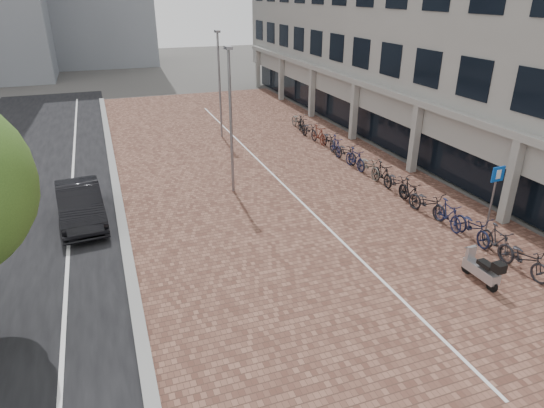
% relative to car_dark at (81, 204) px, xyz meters
% --- Properties ---
extents(ground, '(140.00, 140.00, 0.00)m').
position_rel_car_dark_xyz_m(ground, '(6.50, -9.65, -0.74)').
color(ground, '#474442').
rests_on(ground, ground).
extents(plaza_brick, '(14.50, 42.00, 0.04)m').
position_rel_car_dark_xyz_m(plaza_brick, '(8.50, 2.35, -0.73)').
color(plaza_brick, brown).
rests_on(plaza_brick, ground).
extents(street_asphalt, '(8.00, 50.00, 0.03)m').
position_rel_car_dark_xyz_m(street_asphalt, '(-2.50, 2.35, -0.74)').
color(street_asphalt, black).
rests_on(street_asphalt, ground).
extents(curb, '(0.35, 42.00, 0.14)m').
position_rel_car_dark_xyz_m(curb, '(1.40, 2.35, -0.67)').
color(curb, gray).
rests_on(curb, ground).
extents(lane_line, '(0.12, 44.00, 0.00)m').
position_rel_car_dark_xyz_m(lane_line, '(-0.50, 2.35, -0.72)').
color(lane_line, white).
rests_on(lane_line, street_asphalt).
extents(parking_line, '(0.10, 30.00, 0.00)m').
position_rel_car_dark_xyz_m(parking_line, '(8.70, 2.35, -0.71)').
color(parking_line, white).
rests_on(parking_line, plaza_brick).
extents(car_dark, '(1.92, 4.61, 1.48)m').
position_rel_car_dark_xyz_m(car_dark, '(0.00, 0.00, 0.00)').
color(car_dark, black).
rests_on(car_dark, ground).
extents(scooter_front, '(0.49, 1.50, 1.02)m').
position_rel_car_dark_xyz_m(scooter_front, '(11.47, -8.66, -0.23)').
color(scooter_front, '#A5A5AA').
rests_on(scooter_front, ground).
extents(parking_sign, '(0.55, 0.10, 2.64)m').
position_rel_car_dark_xyz_m(parking_sign, '(14.00, -6.18, 1.05)').
color(parking_sign, slate).
rests_on(parking_sign, ground).
extents(lamp_near, '(0.12, 0.12, 6.16)m').
position_rel_car_dark_xyz_m(lamp_near, '(6.33, 0.96, 2.34)').
color(lamp_near, gray).
rests_on(lamp_near, ground).
extents(lamp_far, '(0.12, 0.12, 6.13)m').
position_rel_car_dark_xyz_m(lamp_far, '(8.00, 9.47, 2.32)').
color(lamp_far, slate).
rests_on(lamp_far, ground).
extents(bike_row, '(1.17, 20.40, 1.05)m').
position_rel_car_dark_xyz_m(bike_row, '(13.03, 0.55, -0.22)').
color(bike_row, black).
rests_on(bike_row, ground).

